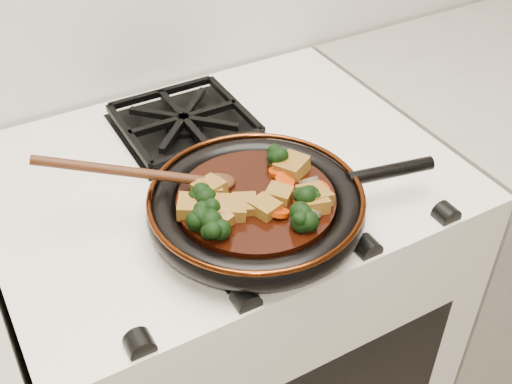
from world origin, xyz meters
TOP-DOWN VIEW (x-y plane):
  - stove at (0.00, 1.69)m, footprint 0.76×0.60m
  - burner_grate_front at (0.00, 1.55)m, footprint 0.23×0.23m
  - burner_grate_back at (0.00, 1.83)m, footprint 0.23×0.23m
  - skillet at (-0.01, 1.53)m, footprint 0.44×0.32m
  - braising_sauce at (-0.02, 1.53)m, footprint 0.23×0.23m
  - tofu_cube_0 at (-0.10, 1.51)m, footprint 0.06×0.06m
  - tofu_cube_1 at (-0.07, 1.58)m, footprint 0.05×0.05m
  - tofu_cube_2 at (0.05, 1.49)m, footprint 0.05×0.05m
  - tofu_cube_3 at (0.06, 1.56)m, footprint 0.06×0.06m
  - tofu_cube_4 at (0.07, 1.57)m, footprint 0.05×0.05m
  - tofu_cube_5 at (-0.07, 1.58)m, footprint 0.05×0.04m
  - tofu_cube_6 at (0.01, 1.51)m, footprint 0.05×0.05m
  - tofu_cube_7 at (-0.04, 1.52)m, footprint 0.04×0.05m
  - tofu_cube_8 at (-0.07, 1.52)m, footprint 0.06×0.06m
  - tofu_cube_9 at (-0.02, 1.50)m, footprint 0.04×0.05m
  - tofu_cube_10 at (0.04, 1.48)m, footprint 0.05×0.05m
  - tofu_cube_11 at (-0.11, 1.55)m, footprint 0.06×0.06m
  - broccoli_floret_0 at (-0.09, 1.56)m, footprint 0.08×0.09m
  - broccoli_floret_1 at (0.04, 1.59)m, footprint 0.08×0.08m
  - broccoli_floret_2 at (-0.11, 1.52)m, footprint 0.09×0.09m
  - broccoli_floret_3 at (-0.11, 1.52)m, footprint 0.09×0.09m
  - broccoli_floret_4 at (0.04, 1.49)m, footprint 0.08×0.09m
  - broccoli_floret_5 at (-0.10, 1.49)m, footprint 0.09×0.09m
  - broccoli_floret_6 at (0.01, 1.45)m, footprint 0.08×0.09m
  - carrot_coin_0 at (0.04, 1.54)m, footprint 0.03×0.03m
  - carrot_coin_1 at (0.04, 1.57)m, footprint 0.03×0.03m
  - carrot_coin_2 at (0.07, 1.56)m, footprint 0.03×0.03m
  - carrot_coin_3 at (0.07, 1.50)m, footprint 0.03×0.03m
  - carrot_coin_4 at (-0.01, 1.48)m, footprint 0.03×0.03m
  - mushroom_slice_0 at (0.07, 1.52)m, footprint 0.03×0.03m
  - mushroom_slice_1 at (0.03, 1.46)m, footprint 0.05×0.05m
  - mushroom_slice_2 at (0.05, 1.48)m, footprint 0.04×0.04m
  - wooden_spoon at (-0.12, 1.62)m, footprint 0.16×0.09m

SIDE VIEW (x-z plane):
  - stove at x=0.00m, z-range 0.00..0.90m
  - burner_grate_front at x=0.00m, z-range 0.90..0.93m
  - burner_grate_back at x=0.00m, z-range 0.90..0.93m
  - skillet at x=-0.01m, z-range 0.92..0.97m
  - braising_sauce at x=-0.02m, z-range 0.94..0.96m
  - carrot_coin_0 at x=0.04m, z-range 0.96..0.97m
  - carrot_coin_1 at x=0.04m, z-range 0.96..0.97m
  - carrot_coin_2 at x=0.07m, z-range 0.96..0.97m
  - carrot_coin_3 at x=0.07m, z-range 0.95..0.97m
  - carrot_coin_4 at x=-0.01m, z-range 0.95..0.98m
  - mushroom_slice_0 at x=0.07m, z-range 0.95..0.98m
  - mushroom_slice_1 at x=0.03m, z-range 0.95..0.98m
  - mushroom_slice_2 at x=0.05m, z-range 0.96..0.98m
  - tofu_cube_5 at x=-0.07m, z-range 0.95..0.98m
  - tofu_cube_6 at x=0.01m, z-range 0.96..0.98m
  - tofu_cube_7 at x=-0.04m, z-range 0.95..0.98m
  - tofu_cube_9 at x=-0.02m, z-range 0.96..0.98m
  - tofu_cube_1 at x=-0.07m, z-range 0.95..0.98m
  - tofu_cube_4 at x=0.07m, z-range 0.95..0.98m
  - tofu_cube_11 at x=-0.11m, z-range 0.95..0.98m
  - tofu_cube_2 at x=0.05m, z-range 0.95..0.98m
  - tofu_cube_10 at x=0.04m, z-range 0.95..0.98m
  - tofu_cube_3 at x=0.06m, z-range 0.95..0.98m
  - tofu_cube_0 at x=-0.10m, z-range 0.95..0.98m
  - tofu_cube_8 at x=-0.07m, z-range 0.95..0.98m
  - broccoli_floret_0 at x=-0.09m, z-range 0.94..1.00m
  - broccoli_floret_3 at x=-0.11m, z-range 0.93..1.01m
  - broccoli_floret_4 at x=0.04m, z-range 0.93..1.00m
  - broccoli_floret_1 at x=0.04m, z-range 0.93..1.01m
  - broccoli_floret_2 at x=-0.11m, z-range 0.94..1.00m
  - broccoli_floret_6 at x=0.01m, z-range 0.94..1.01m
  - broccoli_floret_5 at x=-0.10m, z-range 0.94..1.00m
  - wooden_spoon at x=-0.12m, z-range 0.85..1.12m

